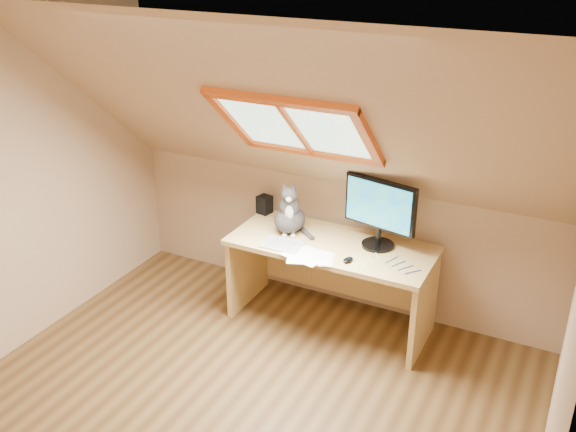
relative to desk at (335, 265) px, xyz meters
The scene contains 10 objects.
ground 1.52m from the desk, 94.97° to the right, with size 3.50×3.50×0.00m, color brown.
room_shell 1.82m from the desk, 94.68° to the right, with size 3.52×3.52×2.41m.
desk is the anchor object (origin of this frame).
monitor 0.59m from the desk, ahead, with size 0.55×0.23×0.51m.
cat 0.51m from the desk, behind, with size 0.31×0.33×0.41m.
desk_speaker 0.77m from the desk, 165.08° to the left, with size 0.10×0.10×0.14m, color black.
graphics_tablet 0.45m from the desk, 139.68° to the right, with size 0.28×0.20×0.01m, color #B2B2B7.
mouse 0.41m from the desk, 52.49° to the right, with size 0.05×0.09×0.03m, color black.
papers 0.41m from the desk, 110.63° to the right, with size 0.35×0.30×0.01m.
cables 0.54m from the desk, 21.65° to the right, with size 0.51×0.26×0.01m.
Camera 1 is at (1.72, -2.45, 2.78)m, focal length 40.00 mm.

